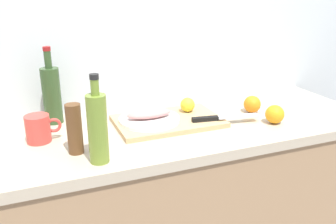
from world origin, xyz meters
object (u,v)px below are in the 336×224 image
at_px(fish_fillet, 149,113).
at_px(wine_bottle, 52,94).
at_px(pepper_mill, 74,129).
at_px(chef_knife, 217,118).
at_px(lemon_0, 188,105).
at_px(cutting_board, 168,121).
at_px(coffee_mug_0, 39,129).
at_px(olive_oil_bottle, 98,127).
at_px(white_plate, 149,119).

distance_m(fish_fillet, wine_bottle, 0.41).
bearing_deg(pepper_mill, chef_knife, 5.41).
xyz_separation_m(chef_knife, wine_bottle, (-0.62, 0.27, 0.10)).
bearing_deg(lemon_0, chef_knife, -63.13).
bearing_deg(fish_fillet, pepper_mill, -155.16).
xyz_separation_m(cutting_board, fish_fillet, (-0.08, 0.00, 0.04)).
distance_m(cutting_board, lemon_0, 0.13).
relative_size(wine_bottle, coffee_mug_0, 2.47).
bearing_deg(pepper_mill, cutting_board, 19.80).
distance_m(chef_knife, wine_bottle, 0.69).
xyz_separation_m(cutting_board, olive_oil_bottle, (-0.33, -0.24, 0.11)).
bearing_deg(white_plate, cutting_board, -2.41).
bearing_deg(cutting_board, coffee_mug_0, 179.79).
bearing_deg(lemon_0, white_plate, -165.67).
xyz_separation_m(chef_knife, coffee_mug_0, (-0.69, 0.09, 0.02)).
height_order(chef_knife, olive_oil_bottle, olive_oil_bottle).
bearing_deg(chef_knife, olive_oil_bottle, -155.61).
distance_m(cutting_board, pepper_mill, 0.43).
relative_size(white_plate, coffee_mug_0, 1.93).
distance_m(cutting_board, wine_bottle, 0.49).
height_order(white_plate, pepper_mill, pepper_mill).
xyz_separation_m(white_plate, wine_bottle, (-0.36, 0.18, 0.10)).
relative_size(cutting_board, fish_fillet, 2.34).
relative_size(chef_knife, olive_oil_bottle, 0.99).
height_order(olive_oil_bottle, pepper_mill, olive_oil_bottle).
bearing_deg(olive_oil_bottle, white_plate, 43.53).
bearing_deg(coffee_mug_0, fish_fillet, 0.20).
bearing_deg(cutting_board, lemon_0, 25.07).
xyz_separation_m(fish_fillet, chef_knife, (0.26, -0.09, -0.02)).
xyz_separation_m(fish_fillet, pepper_mill, (-0.32, -0.15, 0.03)).
relative_size(lemon_0, olive_oil_bottle, 0.22).
height_order(chef_knife, lemon_0, lemon_0).
bearing_deg(olive_oil_bottle, wine_bottle, 103.89).
relative_size(olive_oil_bottle, wine_bottle, 0.92).
height_order(chef_knife, pepper_mill, pepper_mill).
relative_size(chef_knife, wine_bottle, 0.92).
relative_size(olive_oil_bottle, pepper_mill, 1.67).
distance_m(olive_oil_bottle, coffee_mug_0, 0.30).
distance_m(lemon_0, olive_oil_bottle, 0.54).
bearing_deg(olive_oil_bottle, coffee_mug_0, 125.88).
height_order(white_plate, coffee_mug_0, coffee_mug_0).
xyz_separation_m(fish_fillet, coffee_mug_0, (-0.43, -0.00, -0.00)).
bearing_deg(fish_fillet, olive_oil_bottle, -136.47).
xyz_separation_m(cutting_board, coffee_mug_0, (-0.51, 0.00, 0.04)).
distance_m(white_plate, olive_oil_bottle, 0.36).
xyz_separation_m(fish_fillet, olive_oil_bottle, (-0.25, -0.24, 0.07)).
relative_size(chef_knife, pepper_mill, 1.66).
bearing_deg(wine_bottle, lemon_0, -13.63).
relative_size(fish_fillet, coffee_mug_0, 1.45).
distance_m(cutting_board, chef_knife, 0.20).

